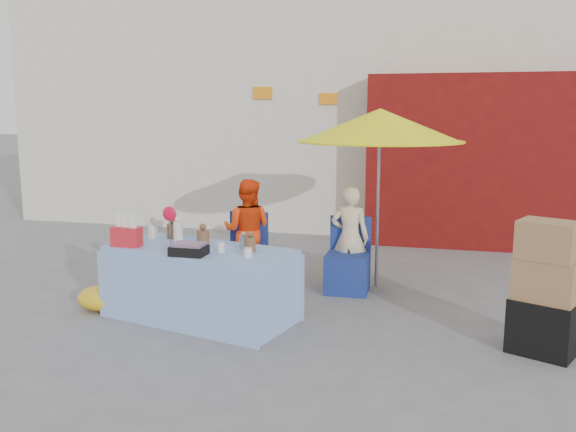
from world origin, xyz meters
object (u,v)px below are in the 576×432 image
(market_table, at_px, (200,282))
(vendor_orange, at_px, (247,231))
(chair_left, at_px, (244,263))
(umbrella, at_px, (380,126))
(vendor_beige, at_px, (350,238))
(box_stack, at_px, (546,293))
(chair_right, at_px, (348,270))

(market_table, height_order, vendor_orange, vendor_orange)
(chair_left, xyz_separation_m, umbrella, (1.55, 0.28, 1.64))
(market_table, distance_m, vendor_beige, 1.93)
(market_table, bearing_deg, box_stack, 12.55)
(market_table, distance_m, chair_right, 1.82)
(market_table, relative_size, box_stack, 1.77)
(chair_right, xyz_separation_m, box_stack, (1.91, -1.38, 0.28))
(umbrella, xyz_separation_m, box_stack, (1.61, -1.66, -1.36))
(umbrella, height_order, box_stack, umbrella)
(chair_right, distance_m, vendor_beige, 0.38)
(vendor_orange, xyz_separation_m, umbrella, (1.55, 0.15, 1.26))
(chair_left, xyz_separation_m, vendor_beige, (1.25, 0.13, 0.35))
(market_table, distance_m, chair_left, 1.28)
(chair_left, relative_size, vendor_orange, 0.68)
(umbrella, relative_size, box_stack, 1.80)
(vendor_orange, distance_m, vendor_beige, 1.25)
(chair_right, bearing_deg, market_table, -135.93)
(vendor_orange, height_order, umbrella, umbrella)
(vendor_orange, relative_size, vendor_beige, 1.04)
(chair_right, bearing_deg, vendor_orange, 173.38)
(market_table, bearing_deg, umbrella, 58.65)
(box_stack, bearing_deg, chair_right, 144.23)
(chair_left, bearing_deg, box_stack, -24.01)
(vendor_beige, relative_size, umbrella, 0.58)
(vendor_beige, relative_size, box_stack, 1.05)
(chair_left, bearing_deg, vendor_orange, 89.46)
(box_stack, bearing_deg, vendor_orange, 154.46)
(vendor_beige, bearing_deg, box_stack, 141.18)
(chair_left, bearing_deg, chair_right, -0.49)
(chair_left, distance_m, vendor_orange, 0.40)
(market_table, relative_size, vendor_beige, 1.69)
(chair_right, relative_size, vendor_orange, 0.68)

